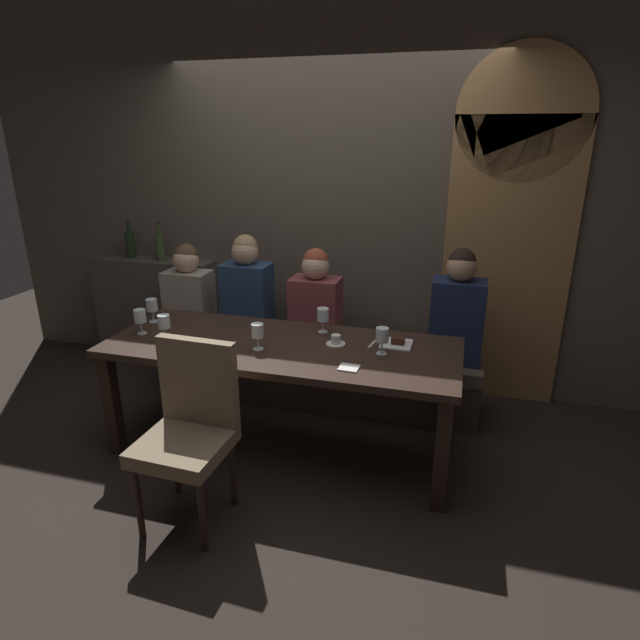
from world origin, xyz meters
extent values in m
plane|color=black|center=(0.00, 0.00, 0.00)|extent=(9.00, 9.00, 0.00)
cube|color=brown|center=(0.00, 1.22, 1.50)|extent=(6.00, 0.12, 3.00)
cube|color=olive|center=(1.35, 1.15, 1.05)|extent=(0.90, 0.05, 2.10)
cylinder|color=#A07545|center=(1.35, 1.15, 2.10)|extent=(0.90, 0.05, 0.90)
cube|color=#494138|center=(-1.55, 1.04, 0.47)|extent=(1.10, 0.28, 0.95)
cube|color=black|center=(-1.03, -0.35, 0.35)|extent=(0.08, 0.08, 0.69)
cube|color=black|center=(1.03, -0.35, 0.35)|extent=(0.08, 0.08, 0.69)
cube|color=black|center=(-1.03, 0.35, 0.35)|extent=(0.08, 0.08, 0.69)
cube|color=black|center=(1.03, 0.35, 0.35)|extent=(0.08, 0.08, 0.69)
cube|color=#302119|center=(0.00, 0.00, 0.72)|extent=(2.20, 0.84, 0.04)
cube|color=#40352A|center=(0.00, 0.70, 0.17)|extent=(2.50, 0.40, 0.35)
cube|color=brown|center=(0.00, 0.70, 0.40)|extent=(2.50, 0.44, 0.10)
cylinder|color=#302119|center=(-0.44, -0.98, 0.21)|extent=(0.04, 0.04, 0.42)
cylinder|color=#302119|center=(-0.08, -0.98, 0.21)|extent=(0.04, 0.04, 0.42)
cylinder|color=#302119|center=(-0.44, -0.62, 0.21)|extent=(0.04, 0.04, 0.42)
cylinder|color=#302119|center=(-0.08, -0.62, 0.21)|extent=(0.04, 0.04, 0.42)
cube|color=#7F6B51|center=(-0.26, -0.80, 0.46)|extent=(0.46, 0.46, 0.08)
cube|color=#7F6B51|center=(-0.25, -0.61, 0.74)|extent=(0.44, 0.08, 0.48)
cube|color=#9E9384|center=(-1.04, 0.73, 0.70)|extent=(0.36, 0.24, 0.50)
sphere|color=#DBB293|center=(-1.04, 0.73, 1.04)|extent=(0.20, 0.20, 0.20)
sphere|color=brown|center=(-1.04, 0.74, 1.08)|extent=(0.18, 0.18, 0.18)
cube|color=navy|center=(-0.52, 0.69, 0.75)|extent=(0.36, 0.24, 0.60)
sphere|color=tan|center=(-0.52, 0.69, 1.15)|extent=(0.20, 0.20, 0.20)
sphere|color=#9E7F56|center=(-0.52, 0.70, 1.18)|extent=(0.18, 0.18, 0.18)
cube|color=brown|center=(0.02, 0.68, 0.72)|extent=(0.36, 0.24, 0.54)
sphere|color=#DBB293|center=(0.02, 0.68, 1.08)|extent=(0.20, 0.20, 0.20)
sphere|color=brown|center=(0.02, 0.69, 1.11)|extent=(0.18, 0.18, 0.18)
cube|color=#192342|center=(1.04, 0.71, 0.74)|extent=(0.36, 0.24, 0.59)
sphere|color=tan|center=(1.04, 0.71, 1.13)|extent=(0.20, 0.20, 0.20)
sphere|color=black|center=(1.04, 0.72, 1.17)|extent=(0.18, 0.18, 0.18)
cylinder|color=black|center=(-1.75, 1.05, 1.06)|extent=(0.08, 0.08, 0.22)
cylinder|color=black|center=(-1.75, 1.05, 1.21)|extent=(0.03, 0.03, 0.09)
cylinder|color=black|center=(-1.75, 1.05, 1.27)|extent=(0.03, 0.03, 0.02)
cylinder|color=#384728|center=(-1.45, 1.02, 1.06)|extent=(0.08, 0.08, 0.22)
cylinder|color=#384728|center=(-1.45, 1.02, 1.21)|extent=(0.03, 0.03, 0.09)
cylinder|color=black|center=(-1.45, 1.02, 1.27)|extent=(0.03, 0.03, 0.02)
cylinder|color=silver|center=(-0.73, -0.13, 0.74)|extent=(0.06, 0.06, 0.00)
cylinder|color=silver|center=(-0.73, -0.13, 0.78)|extent=(0.01, 0.01, 0.07)
cylinder|color=silver|center=(-0.73, -0.13, 0.86)|extent=(0.08, 0.08, 0.08)
cylinder|color=maroon|center=(-0.73, -0.13, 0.84)|extent=(0.07, 0.07, 0.04)
cylinder|color=silver|center=(0.20, 0.27, 0.74)|extent=(0.06, 0.06, 0.00)
cylinder|color=silver|center=(0.20, 0.27, 0.78)|extent=(0.01, 0.01, 0.07)
cylinder|color=silver|center=(0.20, 0.27, 0.86)|extent=(0.08, 0.08, 0.08)
cylinder|color=maroon|center=(0.20, 0.27, 0.85)|extent=(0.07, 0.07, 0.05)
cylinder|color=silver|center=(-0.94, -0.07, 0.74)|extent=(0.06, 0.06, 0.00)
cylinder|color=silver|center=(-0.94, -0.07, 0.78)|extent=(0.01, 0.01, 0.07)
cylinder|color=silver|center=(-0.94, -0.07, 0.86)|extent=(0.08, 0.08, 0.08)
cylinder|color=silver|center=(-1.00, 0.15, 0.74)|extent=(0.06, 0.06, 0.00)
cylinder|color=silver|center=(-1.00, 0.15, 0.78)|extent=(0.01, 0.01, 0.07)
cylinder|color=silver|center=(-1.00, 0.15, 0.86)|extent=(0.08, 0.08, 0.08)
cylinder|color=maroon|center=(-1.00, 0.15, 0.84)|extent=(0.07, 0.07, 0.03)
cylinder|color=silver|center=(0.63, 0.02, 0.74)|extent=(0.06, 0.06, 0.00)
cylinder|color=silver|center=(0.63, 0.02, 0.78)|extent=(0.01, 0.01, 0.07)
cylinder|color=silver|center=(0.63, 0.02, 0.86)|extent=(0.08, 0.08, 0.08)
cylinder|color=maroon|center=(0.63, 0.02, 0.83)|extent=(0.07, 0.07, 0.02)
cylinder|color=silver|center=(-0.11, -0.12, 0.74)|extent=(0.06, 0.06, 0.00)
cylinder|color=silver|center=(-0.11, -0.12, 0.78)|extent=(0.01, 0.01, 0.07)
cylinder|color=silver|center=(-0.11, -0.12, 0.86)|extent=(0.08, 0.08, 0.08)
cylinder|color=white|center=(0.33, 0.08, 0.74)|extent=(0.12, 0.12, 0.01)
cylinder|color=white|center=(0.33, 0.08, 0.78)|extent=(0.06, 0.06, 0.06)
cylinder|color=brown|center=(0.33, 0.08, 0.80)|extent=(0.05, 0.05, 0.01)
cube|color=white|center=(0.69, 0.18, 0.74)|extent=(0.19, 0.19, 0.01)
cube|color=#381E14|center=(0.70, 0.18, 0.77)|extent=(0.08, 0.06, 0.04)
cube|color=silver|center=(0.55, 0.16, 0.74)|extent=(0.05, 0.17, 0.01)
cube|color=silver|center=(0.49, -0.24, 0.74)|extent=(0.11, 0.10, 0.01)
camera|label=1|loc=(1.04, -2.83, 1.98)|focal=29.30mm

